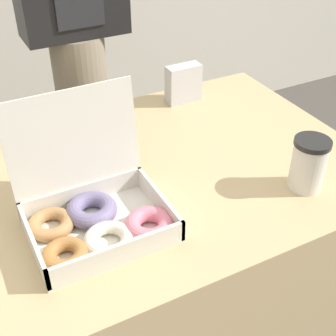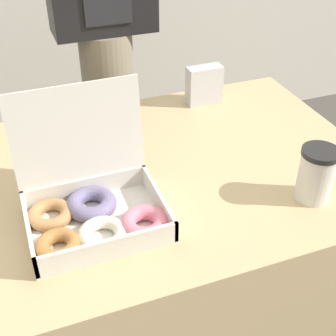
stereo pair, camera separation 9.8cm
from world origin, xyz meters
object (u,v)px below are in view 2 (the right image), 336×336
Objects in this scene: coffee_cup at (316,174)px; donut_box at (93,209)px; napkin_holder at (204,85)px; person_customer at (102,1)px.

donut_box is at bearing 169.82° from coffee_cup.
coffee_cup is at bearing -85.51° from napkin_holder.
coffee_cup is at bearing -73.84° from person_customer.
napkin_holder is 0.07× the size of person_customer.
coffee_cup is (0.49, -0.09, 0.03)m from donut_box.
coffee_cup is 1.10× the size of napkin_holder.
coffee_cup reaches higher than napkin_holder.
donut_box reaches higher than coffee_cup.
donut_box is 2.36× the size of coffee_cup.
donut_box is 0.62m from napkin_holder.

